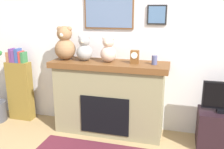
{
  "coord_description": "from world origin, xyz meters",
  "views": [
    {
      "loc": [
        0.83,
        -1.55,
        1.76
      ],
      "look_at": [
        -0.06,
        1.7,
        0.87
      ],
      "focal_mm": 39.78,
      "sensor_mm": 36.0,
      "label": 1
    }
  ],
  "objects_px": {
    "bookshelf": "(20,87)",
    "mantel_clock": "(135,57)",
    "fireplace": "(109,97)",
    "teddy_bear_cream": "(84,49)",
    "candle_jar": "(154,60)",
    "tv_stand": "(223,130)",
    "teddy_bear_grey": "(65,45)",
    "teddy_bear_brown": "(108,51)"
  },
  "relations": [
    {
      "from": "mantel_clock",
      "to": "teddy_bear_grey",
      "type": "distance_m",
      "value": 1.02
    },
    {
      "from": "teddy_bear_cream",
      "to": "candle_jar",
      "type": "bearing_deg",
      "value": 0.03
    },
    {
      "from": "mantel_clock",
      "to": "tv_stand",
      "type": "bearing_deg",
      "value": -1.78
    },
    {
      "from": "fireplace",
      "to": "tv_stand",
      "type": "bearing_deg",
      "value": -2.06
    },
    {
      "from": "bookshelf",
      "to": "teddy_bear_cream",
      "type": "bearing_deg",
      "value": -3.08
    },
    {
      "from": "fireplace",
      "to": "teddy_bear_cream",
      "type": "bearing_deg",
      "value": -177.07
    },
    {
      "from": "tv_stand",
      "to": "mantel_clock",
      "type": "height_order",
      "value": "mantel_clock"
    },
    {
      "from": "teddy_bear_grey",
      "to": "teddy_bear_brown",
      "type": "distance_m",
      "value": 0.65
    },
    {
      "from": "teddy_bear_grey",
      "to": "candle_jar",
      "type": "bearing_deg",
      "value": 0.03
    },
    {
      "from": "candle_jar",
      "to": "teddy_bear_brown",
      "type": "bearing_deg",
      "value": -179.96
    },
    {
      "from": "teddy_bear_cream",
      "to": "mantel_clock",
      "type": "bearing_deg",
      "value": -0.06
    },
    {
      "from": "candle_jar",
      "to": "teddy_bear_cream",
      "type": "distance_m",
      "value": 0.99
    },
    {
      "from": "fireplace",
      "to": "mantel_clock",
      "type": "xyz_separation_m",
      "value": [
        0.36,
        -0.02,
        0.61
      ]
    },
    {
      "from": "teddy_bear_grey",
      "to": "teddy_bear_brown",
      "type": "bearing_deg",
      "value": 0.01
    },
    {
      "from": "fireplace",
      "to": "mantel_clock",
      "type": "height_order",
      "value": "mantel_clock"
    },
    {
      "from": "mantel_clock",
      "to": "teddy_bear_cream",
      "type": "distance_m",
      "value": 0.72
    },
    {
      "from": "mantel_clock",
      "to": "teddy_bear_brown",
      "type": "distance_m",
      "value": 0.37
    },
    {
      "from": "fireplace",
      "to": "mantel_clock",
      "type": "relative_size",
      "value": 9.23
    },
    {
      "from": "teddy_bear_cream",
      "to": "fireplace",
      "type": "bearing_deg",
      "value": 2.93
    },
    {
      "from": "teddy_bear_grey",
      "to": "mantel_clock",
      "type": "bearing_deg",
      "value": -0.04
    },
    {
      "from": "fireplace",
      "to": "mantel_clock",
      "type": "bearing_deg",
      "value": -3.0
    },
    {
      "from": "teddy_bear_brown",
      "to": "teddy_bear_cream",
      "type": "bearing_deg",
      "value": -180.0
    },
    {
      "from": "fireplace",
      "to": "teddy_bear_cream",
      "type": "distance_m",
      "value": 0.77
    },
    {
      "from": "bookshelf",
      "to": "teddy_bear_grey",
      "type": "height_order",
      "value": "teddy_bear_grey"
    },
    {
      "from": "candle_jar",
      "to": "mantel_clock",
      "type": "xyz_separation_m",
      "value": [
        -0.26,
        -0.0,
        0.03
      ]
    },
    {
      "from": "tv_stand",
      "to": "teddy_bear_grey",
      "type": "xyz_separation_m",
      "value": [
        -2.2,
        0.04,
        1.02
      ]
    },
    {
      "from": "tv_stand",
      "to": "teddy_bear_grey",
      "type": "relative_size",
      "value": 1.32
    },
    {
      "from": "candle_jar",
      "to": "mantel_clock",
      "type": "height_order",
      "value": "mantel_clock"
    },
    {
      "from": "fireplace",
      "to": "candle_jar",
      "type": "distance_m",
      "value": 0.85
    },
    {
      "from": "mantel_clock",
      "to": "teddy_bear_cream",
      "type": "relative_size",
      "value": 0.49
    },
    {
      "from": "fireplace",
      "to": "teddy_bear_grey",
      "type": "bearing_deg",
      "value": -178.39
    },
    {
      "from": "tv_stand",
      "to": "teddy_bear_cream",
      "type": "relative_size",
      "value": 1.73
    },
    {
      "from": "mantel_clock",
      "to": "teddy_bear_grey",
      "type": "relative_size",
      "value": 0.37
    },
    {
      "from": "bookshelf",
      "to": "mantel_clock",
      "type": "distance_m",
      "value": 1.98
    },
    {
      "from": "tv_stand",
      "to": "teddy_bear_brown",
      "type": "distance_m",
      "value": 1.83
    },
    {
      "from": "teddy_bear_grey",
      "to": "bookshelf",
      "type": "bearing_deg",
      "value": 175.87
    },
    {
      "from": "bookshelf",
      "to": "mantel_clock",
      "type": "xyz_separation_m",
      "value": [
        1.88,
        -0.06,
        0.61
      ]
    },
    {
      "from": "fireplace",
      "to": "bookshelf",
      "type": "distance_m",
      "value": 1.52
    },
    {
      "from": "teddy_bear_brown",
      "to": "candle_jar",
      "type": "bearing_deg",
      "value": 0.04
    },
    {
      "from": "mantel_clock",
      "to": "teddy_bear_cream",
      "type": "xyz_separation_m",
      "value": [
        -0.72,
        0.0,
        0.08
      ]
    },
    {
      "from": "teddy_bear_cream",
      "to": "tv_stand",
      "type": "bearing_deg",
      "value": -1.13
    },
    {
      "from": "tv_stand",
      "to": "candle_jar",
      "type": "xyz_separation_m",
      "value": [
        -0.92,
        0.04,
        0.87
      ]
    }
  ]
}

